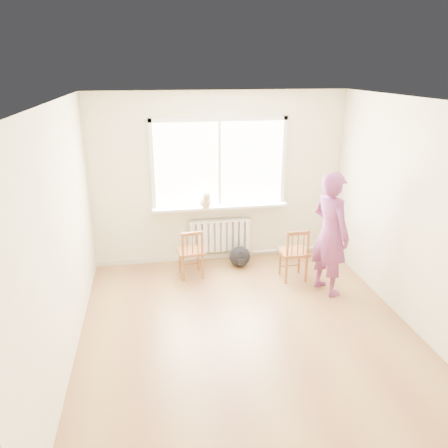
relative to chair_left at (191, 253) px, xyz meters
name	(u,v)px	position (x,y,z in m)	size (l,w,h in m)	color
floor	(249,333)	(0.53, -1.61, -0.39)	(4.50, 4.50, 0.00)	olive
ceiling	(254,101)	(0.53, -1.61, 2.31)	(4.50, 4.50, 0.00)	white
back_wall	(219,179)	(0.53, 0.64, 0.96)	(4.00, 0.01, 2.70)	beige
window	(219,160)	(0.53, 0.62, 1.27)	(2.12, 0.05, 1.42)	white
windowsill	(220,207)	(0.53, 0.53, 0.54)	(2.15, 0.22, 0.04)	white
radiator	(220,235)	(0.53, 0.55, 0.05)	(1.00, 0.12, 0.55)	white
heating_pipe	(292,249)	(1.78, 0.58, -0.31)	(0.04, 0.04, 1.40)	silver
baseboard	(219,255)	(0.53, 0.63, -0.35)	(4.00, 0.03, 0.08)	beige
chair_left	(191,253)	(0.00, 0.00, 0.00)	(0.42, 0.40, 0.77)	brown
chair_right	(295,254)	(1.50, -0.34, 0.02)	(0.41, 0.39, 0.82)	brown
person	(330,234)	(1.85, -0.74, 0.48)	(0.63, 0.42, 1.74)	#C14057
cat	(205,200)	(0.28, 0.44, 0.69)	(0.21, 0.46, 0.31)	#D1B68E
backpack	(240,256)	(0.80, 0.25, -0.22)	(0.34, 0.25, 0.34)	black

